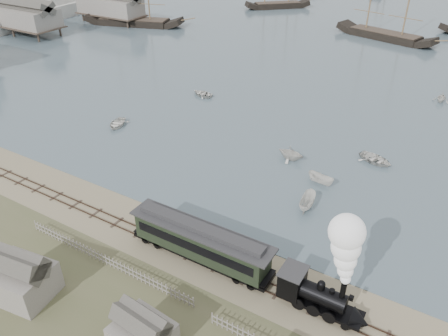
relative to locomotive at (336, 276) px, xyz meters
The scene contains 15 objects.
ground 13.31m from the locomotive, behind, with size 600.00×600.00×0.00m, color tan.
rail_track 13.14m from the locomotive, behind, with size 120.00×1.80×0.16m.
picket_fence_west 20.06m from the locomotive, 165.22° to the right, with size 19.00×0.10×1.20m, color gray, non-canonical shape.
shed_left 25.36m from the locomotive, 153.90° to the right, with size 5.00×4.00×4.10m, color gray, non-canonical shape.
western_wharf 97.92m from the locomotive, 154.60° to the left, with size 36.00×56.00×8.00m, color gray, non-canonical shape.
locomotive is the anchor object (origin of this frame).
passenger_coach 12.33m from the locomotive, behind, with size 13.92×2.68×3.38m.
beached_dinghy 15.77m from the locomotive, behind, with size 3.53×2.52×0.73m, color silver.
rowboat_0 41.58m from the locomotive, 156.20° to the left, with size 3.97×2.84×0.82m, color silver.
rowboat_1 24.53m from the locomotive, 120.73° to the left, with size 3.44×2.97×1.81m, color silver.
rowboat_2 14.50m from the locomotive, 119.03° to the left, with size 3.62×1.36×1.40m, color silver.
rowboat_3 26.08m from the locomotive, 96.71° to the left, with size 4.31×3.08×0.89m, color silver.
rowboat_6 47.20m from the locomotive, 135.73° to the left, with size 3.83×2.73×0.79m, color silver.
rowboat_7 50.82m from the locomotive, 88.78° to the left, with size 2.89×2.49×1.52m, color silver.
rowboat_8 19.18m from the locomotive, 112.40° to the left, with size 3.34×1.26×1.29m, color silver.
Camera 1 is at (17.41, -26.39, 27.99)m, focal length 35.00 mm.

